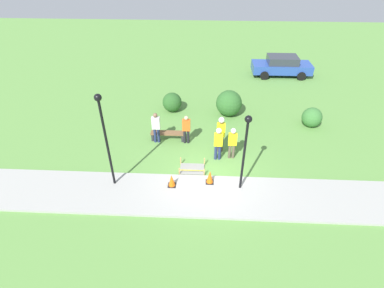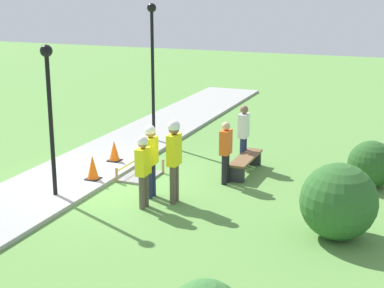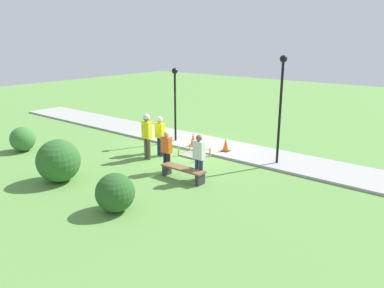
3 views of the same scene
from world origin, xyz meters
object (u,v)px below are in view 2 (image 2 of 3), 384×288
(traffic_cone_far_patch, at_px, (93,167))
(park_bench, at_px, (246,161))
(worker_trainee, at_px, (143,166))
(traffic_cone_near_patch, at_px, (114,151))
(lamppost_near, at_px, (49,97))
(worker_assistant, at_px, (151,155))
(worker_supervisor, at_px, (174,153))
(lamppost_far, at_px, (152,53))
(bystander_in_orange_shirt, at_px, (226,149))
(bystander_in_gray_shirt, at_px, (244,132))

(traffic_cone_far_patch, height_order, park_bench, traffic_cone_far_patch)
(traffic_cone_far_patch, bearing_deg, worker_trainee, 61.80)
(traffic_cone_near_patch, bearing_deg, traffic_cone_far_patch, 9.91)
(lamppost_near, bearing_deg, worker_assistant, 114.28)
(worker_supervisor, distance_m, lamppost_far, 5.58)
(traffic_cone_far_patch, distance_m, worker_supervisor, 2.62)
(park_bench, bearing_deg, traffic_cone_far_patch, -56.52)
(traffic_cone_far_patch, height_order, bystander_in_orange_shirt, bystander_in_orange_shirt)
(traffic_cone_near_patch, height_order, park_bench, traffic_cone_near_patch)
(worker_trainee, height_order, bystander_in_gray_shirt, bystander_in_gray_shirt)
(worker_supervisor, relative_size, worker_trainee, 1.17)
(worker_assistant, bearing_deg, bystander_in_gray_shirt, 157.31)
(worker_trainee, bearing_deg, traffic_cone_near_patch, -140.05)
(park_bench, relative_size, bystander_in_orange_shirt, 1.12)
(bystander_in_gray_shirt, bearing_deg, bystander_in_orange_shirt, 0.13)
(traffic_cone_far_patch, bearing_deg, worker_supervisor, 78.52)
(bystander_in_gray_shirt, height_order, lamppost_near, lamppost_near)
(traffic_cone_far_patch, height_order, worker_trainee, worker_trainee)
(worker_trainee, height_order, bystander_in_orange_shirt, worker_trainee)
(park_bench, height_order, worker_supervisor, worker_supervisor)
(worker_assistant, relative_size, lamppost_near, 0.50)
(bystander_in_orange_shirt, xyz_separation_m, lamppost_near, (2.50, -3.35, 1.53))
(worker_supervisor, xyz_separation_m, worker_assistant, (-0.13, -0.65, -0.15))
(park_bench, relative_size, bystander_in_gray_shirt, 1.04)
(traffic_cone_near_patch, xyz_separation_m, bystander_in_orange_shirt, (0.40, 3.39, 0.51))
(traffic_cone_far_patch, bearing_deg, park_bench, 123.48)
(traffic_cone_far_patch, distance_m, bystander_in_gray_shirt, 4.19)
(park_bench, relative_size, worker_supervisor, 0.91)
(traffic_cone_far_patch, distance_m, park_bench, 4.01)
(lamppost_near, bearing_deg, park_bench, 134.33)
(worker_assistant, distance_m, bystander_in_gray_shirt, 3.38)
(traffic_cone_near_patch, distance_m, traffic_cone_far_patch, 1.64)
(park_bench, relative_size, worker_trainee, 1.06)
(traffic_cone_far_patch, relative_size, worker_supervisor, 0.32)
(worker_supervisor, xyz_separation_m, bystander_in_orange_shirt, (-1.71, 0.66, -0.30))
(traffic_cone_near_patch, xyz_separation_m, lamppost_near, (2.91, 0.04, 2.03))
(lamppost_near, bearing_deg, bystander_in_orange_shirt, 126.74)
(worker_assistant, xyz_separation_m, bystander_in_gray_shirt, (-3.12, 1.30, -0.07))
(traffic_cone_near_patch, relative_size, worker_trainee, 0.35)
(worker_assistant, relative_size, bystander_in_orange_shirt, 1.10)
(traffic_cone_near_patch, distance_m, lamppost_far, 3.49)
(traffic_cone_far_patch, distance_m, lamppost_near, 2.40)
(lamppost_near, distance_m, lamppost_far, 5.42)
(bystander_in_gray_shirt, bearing_deg, worker_trainee, -17.10)
(worker_supervisor, relative_size, lamppost_far, 0.46)
(park_bench, relative_size, worker_assistant, 1.02)
(lamppost_near, xyz_separation_m, lamppost_far, (-5.40, -0.00, 0.41))
(traffic_cone_far_patch, height_order, worker_supervisor, worker_supervisor)
(traffic_cone_near_patch, xyz_separation_m, worker_trainee, (2.65, 2.22, 0.60))
(worker_trainee, xyz_separation_m, lamppost_near, (0.25, -2.18, 1.44))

